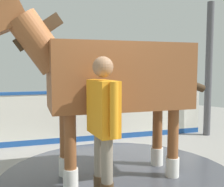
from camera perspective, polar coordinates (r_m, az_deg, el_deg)
name	(u,v)px	position (r m, az deg, el deg)	size (l,w,h in m)	color
ground_plane	(104,171)	(4.47, -1.58, -15.85)	(16.00, 16.00, 0.02)	gray
wet_patch	(119,176)	(4.27, 1.40, -16.75)	(3.56, 3.56, 0.00)	#42444C
barrier_wall	(89,117)	(6.03, -4.79, -5.00)	(2.95, 4.76, 1.12)	silver
roof_post_far	(209,70)	(6.81, 19.53, 4.68)	(0.16, 0.16, 3.11)	#4C4C51
horse	(112,78)	(3.92, -0.08, 3.22)	(2.00, 2.94, 2.53)	brown
handler	(103,122)	(3.08, -1.87, -5.86)	(0.64, 0.41, 1.74)	#47331E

